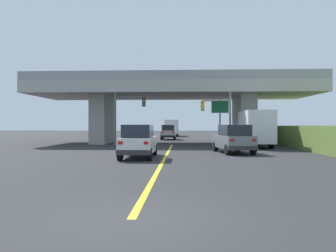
% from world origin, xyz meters
% --- Properties ---
extents(ground, '(160.00, 160.00, 0.00)m').
position_xyz_m(ground, '(0.00, 28.44, 0.00)').
color(ground, '#2B2B2D').
extents(overpass_bridge, '(29.89, 9.75, 7.22)m').
position_xyz_m(overpass_bridge, '(0.00, 28.44, 5.07)').
color(overpass_bridge, '#A8A59E').
rests_on(overpass_bridge, ground).
extents(lane_divider_stripe, '(0.20, 25.60, 0.01)m').
position_xyz_m(lane_divider_stripe, '(0.00, 12.80, 0.00)').
color(lane_divider_stripe, yellow).
rests_on(lane_divider_stripe, ground).
extents(suv_lead, '(1.92, 4.51, 2.02)m').
position_xyz_m(suv_lead, '(-1.60, 12.68, 1.01)').
color(suv_lead, silver).
rests_on(suv_lead, ground).
extents(suv_crossing, '(2.64, 4.54, 2.02)m').
position_xyz_m(suv_crossing, '(4.69, 16.27, 1.01)').
color(suv_crossing, slate).
rests_on(suv_crossing, ground).
extents(box_truck, '(2.33, 6.76, 3.24)m').
position_xyz_m(box_truck, '(7.51, 22.39, 1.68)').
color(box_truck, navy).
rests_on(box_truck, ground).
extents(sedan_oncoming, '(1.96, 4.78, 2.02)m').
position_xyz_m(sedan_oncoming, '(-0.90, 37.43, 1.01)').
color(sedan_oncoming, silver).
rests_on(sedan_oncoming, ground).
extents(traffic_signal_nearside, '(2.78, 0.36, 5.13)m').
position_xyz_m(traffic_signal_nearside, '(4.49, 22.99, 3.15)').
color(traffic_signal_nearside, slate).
rests_on(traffic_signal_nearside, ground).
extents(traffic_signal_farside, '(3.05, 0.36, 5.36)m').
position_xyz_m(traffic_signal_farside, '(-4.41, 23.80, 3.43)').
color(traffic_signal_farside, '#56595E').
rests_on(traffic_signal_farside, ground).
extents(highway_sign, '(1.75, 0.17, 4.61)m').
position_xyz_m(highway_sign, '(4.84, 25.77, 3.42)').
color(highway_sign, '#56595E').
rests_on(highway_sign, ground).
extents(semi_truck_distant, '(2.33, 7.20, 2.91)m').
position_xyz_m(semi_truck_distant, '(-0.88, 50.71, 1.55)').
color(semi_truck_distant, red).
rests_on(semi_truck_distant, ground).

